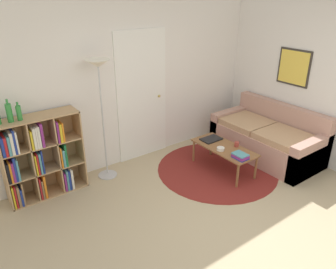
{
  "coord_description": "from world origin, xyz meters",
  "views": [
    {
      "loc": [
        -2.42,
        -1.87,
        2.65
      ],
      "look_at": [
        -0.07,
        1.34,
        0.85
      ],
      "focal_mm": 35.0,
      "sensor_mm": 36.0,
      "label": 1
    }
  ],
  "objects_px": {
    "floor_lamp": "(99,79)",
    "bowl": "(221,149)",
    "couch": "(268,138)",
    "laptop": "(211,139)",
    "bookshelf": "(38,158)",
    "coffee_table": "(224,149)",
    "bottle_right": "(19,113)",
    "cup": "(237,144)",
    "bottle_middle": "(9,113)"
  },
  "relations": [
    {
      "from": "floor_lamp",
      "to": "laptop",
      "type": "xyz_separation_m",
      "value": [
        1.57,
        -0.61,
        -1.1
      ]
    },
    {
      "from": "bottle_middle",
      "to": "laptop",
      "type": "bearing_deg",
      "value": -13.63
    },
    {
      "from": "floor_lamp",
      "to": "laptop",
      "type": "bearing_deg",
      "value": -21.07
    },
    {
      "from": "bookshelf",
      "to": "couch",
      "type": "xyz_separation_m",
      "value": [
        3.48,
        -1.07,
        -0.27
      ]
    },
    {
      "from": "couch",
      "to": "bottle_middle",
      "type": "bearing_deg",
      "value": 164.17
    },
    {
      "from": "bookshelf",
      "to": "bottle_right",
      "type": "height_order",
      "value": "bottle_right"
    },
    {
      "from": "couch",
      "to": "coffee_table",
      "type": "relative_size",
      "value": 1.71
    },
    {
      "from": "bottle_middle",
      "to": "bottle_right",
      "type": "relative_size",
      "value": 1.23
    },
    {
      "from": "couch",
      "to": "laptop",
      "type": "distance_m",
      "value": 1.05
    },
    {
      "from": "couch",
      "to": "cup",
      "type": "xyz_separation_m",
      "value": [
        -0.83,
        -0.03,
        0.14
      ]
    },
    {
      "from": "coffee_table",
      "to": "laptop",
      "type": "bearing_deg",
      "value": 86.48
    },
    {
      "from": "bottle_middle",
      "to": "coffee_table",
      "type": "bearing_deg",
      "value": -19.73
    },
    {
      "from": "bookshelf",
      "to": "coffee_table",
      "type": "relative_size",
      "value": 1.1
    },
    {
      "from": "bottle_middle",
      "to": "bookshelf",
      "type": "bearing_deg",
      "value": 3.86
    },
    {
      "from": "laptop",
      "to": "cup",
      "type": "distance_m",
      "value": 0.44
    },
    {
      "from": "cup",
      "to": "couch",
      "type": "bearing_deg",
      "value": 1.82
    },
    {
      "from": "bowl",
      "to": "bottle_right",
      "type": "height_order",
      "value": "bottle_right"
    },
    {
      "from": "bookshelf",
      "to": "laptop",
      "type": "relative_size",
      "value": 3.49
    },
    {
      "from": "bookshelf",
      "to": "bottle_middle",
      "type": "bearing_deg",
      "value": -176.14
    },
    {
      "from": "bookshelf",
      "to": "coffee_table",
      "type": "bearing_deg",
      "value": -21.74
    },
    {
      "from": "couch",
      "to": "bowl",
      "type": "bearing_deg",
      "value": 178.48
    },
    {
      "from": "bowl",
      "to": "bottle_middle",
      "type": "distance_m",
      "value": 2.92
    },
    {
      "from": "couch",
      "to": "bottle_right",
      "type": "height_order",
      "value": "bottle_right"
    },
    {
      "from": "floor_lamp",
      "to": "couch",
      "type": "height_order",
      "value": "floor_lamp"
    },
    {
      "from": "floor_lamp",
      "to": "cup",
      "type": "xyz_separation_m",
      "value": [
        1.72,
        -1.02,
        -1.07
      ]
    },
    {
      "from": "coffee_table",
      "to": "bowl",
      "type": "relative_size",
      "value": 9.03
    },
    {
      "from": "bookshelf",
      "to": "bowl",
      "type": "bearing_deg",
      "value": -23.73
    },
    {
      "from": "floor_lamp",
      "to": "bowl",
      "type": "distance_m",
      "value": 2.04
    },
    {
      "from": "laptop",
      "to": "bottle_right",
      "type": "relative_size",
      "value": 1.41
    },
    {
      "from": "bottle_right",
      "to": "cup",
      "type": "bearing_deg",
      "value": -21.14
    },
    {
      "from": "bookshelf",
      "to": "bottle_right",
      "type": "xyz_separation_m",
      "value": [
        -0.13,
        -0.02,
        0.68
      ]
    },
    {
      "from": "coffee_table",
      "to": "bottle_middle",
      "type": "distance_m",
      "value": 3.04
    },
    {
      "from": "bottle_right",
      "to": "bowl",
      "type": "bearing_deg",
      "value": -22.24
    },
    {
      "from": "floor_lamp",
      "to": "coffee_table",
      "type": "bearing_deg",
      "value": -30.57
    },
    {
      "from": "coffee_table",
      "to": "floor_lamp",
      "type": "bearing_deg",
      "value": 149.43
    },
    {
      "from": "couch",
      "to": "floor_lamp",
      "type": "bearing_deg",
      "value": 158.66
    },
    {
      "from": "bowl",
      "to": "bottle_right",
      "type": "bearing_deg",
      "value": 157.76
    },
    {
      "from": "couch",
      "to": "bookshelf",
      "type": "bearing_deg",
      "value": 162.92
    },
    {
      "from": "laptop",
      "to": "couch",
      "type": "bearing_deg",
      "value": -21.78
    },
    {
      "from": "cup",
      "to": "bottle_right",
      "type": "bearing_deg",
      "value": 158.86
    },
    {
      "from": "bottle_middle",
      "to": "floor_lamp",
      "type": "bearing_deg",
      "value": -2.91
    },
    {
      "from": "laptop",
      "to": "cup",
      "type": "xyz_separation_m",
      "value": [
        0.14,
        -0.41,
        0.03
      ]
    },
    {
      "from": "bookshelf",
      "to": "couch",
      "type": "bearing_deg",
      "value": -17.08
    },
    {
      "from": "cup",
      "to": "coffee_table",
      "type": "bearing_deg",
      "value": 147.97
    },
    {
      "from": "bottle_right",
      "to": "coffee_table",
      "type": "bearing_deg",
      "value": -20.39
    },
    {
      "from": "coffee_table",
      "to": "bottle_middle",
      "type": "xyz_separation_m",
      "value": [
        -2.73,
        0.98,
        0.91
      ]
    },
    {
      "from": "floor_lamp",
      "to": "couch",
      "type": "relative_size",
      "value": 0.99
    },
    {
      "from": "laptop",
      "to": "bookshelf",
      "type": "bearing_deg",
      "value": 164.81
    },
    {
      "from": "floor_lamp",
      "to": "coffee_table",
      "type": "xyz_separation_m",
      "value": [
        1.56,
        -0.92,
        -1.15
      ]
    },
    {
      "from": "couch",
      "to": "bottle_middle",
      "type": "relative_size",
      "value": 6.21
    }
  ]
}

